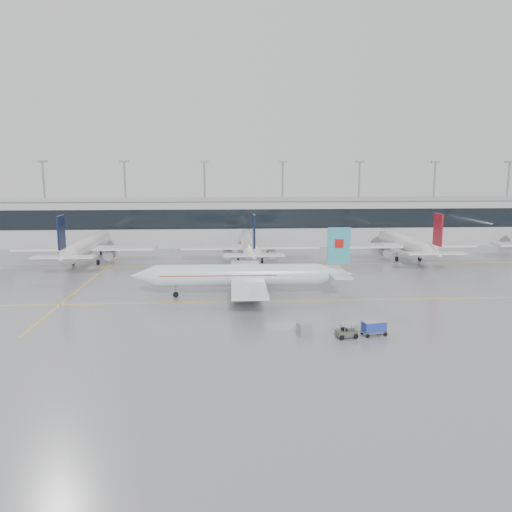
{
  "coord_description": "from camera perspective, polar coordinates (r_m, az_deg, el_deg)",
  "views": [
    {
      "loc": [
        -5.31,
        -73.6,
        19.54
      ],
      "look_at": [
        0.0,
        12.0,
        5.0
      ],
      "focal_mm": 35.0,
      "sensor_mm": 36.0,
      "label": 1
    }
  ],
  "objects": [
    {
      "name": "baggage_tug",
      "position": [
        60.96,
        10.31,
        -8.61
      ],
      "size": [
        3.72,
        1.98,
        1.77
      ],
      "rotation": [
        0.0,
        0.0,
        0.21
      ],
      "color": "#3E433A",
      "rests_on": "ground"
    },
    {
      "name": "taxi_line_cross",
      "position": [
        94.03,
        -18.71,
        -2.89
      ],
      "size": [
        0.25,
        60.0,
        0.01
      ],
      "primitive_type": "cube",
      "color": "yellow",
      "rests_on": "ground"
    },
    {
      "name": "baggage_cart",
      "position": [
        62.43,
        13.33,
        -7.86
      ],
      "size": [
        3.19,
        2.19,
        1.81
      ],
      "rotation": [
        0.0,
        0.0,
        0.21
      ],
      "color": "gray",
      "rests_on": "ground"
    },
    {
      "name": "light_masts",
      "position": [
        141.83,
        -1.41,
        7.11
      ],
      "size": [
        156.4,
        1.0,
        22.6
      ],
      "color": "gray",
      "rests_on": "ground"
    },
    {
      "name": "parked_jet_b",
      "position": [
        112.44,
        -18.82,
        1.01
      ],
      "size": [
        29.64,
        36.96,
        11.72
      ],
      "rotation": [
        0.0,
        0.0,
        1.57
      ],
      "color": "silver",
      "rests_on": "ground"
    },
    {
      "name": "ground",
      "position": [
        76.33,
        0.56,
        -5.21
      ],
      "size": [
        320.0,
        320.0,
        0.0
      ],
      "primitive_type": "plane",
      "color": "gray",
      "rests_on": "ground"
    },
    {
      "name": "terminal_roof",
      "position": [
        135.9,
        -1.31,
        6.52
      ],
      "size": [
        182.0,
        16.0,
        0.4
      ],
      "primitive_type": "cube",
      "color": "gray",
      "rests_on": "ground"
    },
    {
      "name": "parked_jet_d",
      "position": [
        115.7,
        16.88,
        1.34
      ],
      "size": [
        29.64,
        36.96,
        11.72
      ],
      "rotation": [
        0.0,
        0.0,
        1.57
      ],
      "color": "silver",
      "rests_on": "ground"
    },
    {
      "name": "taxi_line_north",
      "position": [
        105.56,
        -0.6,
        -1.04
      ],
      "size": [
        120.0,
        0.25,
        0.01
      ],
      "primitive_type": "cube",
      "color": "yellow",
      "rests_on": "ground"
    },
    {
      "name": "taxi_line_main",
      "position": [
        76.33,
        0.56,
        -5.21
      ],
      "size": [
        120.0,
        0.25,
        0.01
      ],
      "primitive_type": "cube",
      "color": "yellow",
      "rests_on": "ground"
    },
    {
      "name": "terminal",
      "position": [
        136.38,
        -1.3,
        3.92
      ],
      "size": [
        180.0,
        15.0,
        12.0
      ],
      "primitive_type": "cube",
      "color": "#A9A9AD",
      "rests_on": "ground"
    },
    {
      "name": "parked_jet_c",
      "position": [
        108.58,
        -0.71,
        1.24
      ],
      "size": [
        29.64,
        36.96,
        11.72
      ],
      "rotation": [
        0.0,
        0.0,
        1.57
      ],
      "color": "silver",
      "rests_on": "ground"
    },
    {
      "name": "terminal_glass",
      "position": [
        128.72,
        -1.17,
        4.25
      ],
      "size": [
        180.0,
        0.2,
        5.0
      ],
      "primitive_type": "cube",
      "color": "black",
      "rests_on": "ground"
    },
    {
      "name": "gse_unit",
      "position": [
        61.03,
        5.51,
        -8.35
      ],
      "size": [
        1.85,
        1.77,
        1.5
      ],
      "primitive_type": "cube",
      "rotation": [
        0.0,
        0.0,
        0.3
      ],
      "color": "gray",
      "rests_on": "ground"
    },
    {
      "name": "air_canada_jet",
      "position": [
        78.44,
        -1.17,
        -2.22
      ],
      "size": [
        35.13,
        27.68,
        10.92
      ],
      "rotation": [
        0.0,
        0.0,
        3.13
      ],
      "color": "silver",
      "rests_on": "ground"
    }
  ]
}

